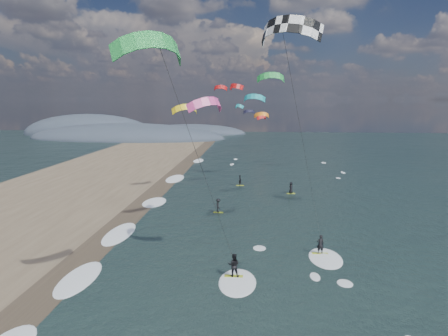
{
  "coord_description": "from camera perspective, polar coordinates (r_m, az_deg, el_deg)",
  "views": [
    {
      "loc": [
        1.45,
        -17.6,
        12.43
      ],
      "look_at": [
        -1.0,
        12.0,
        7.0
      ],
      "focal_mm": 30.0,
      "sensor_mm": 36.0,
      "label": 1
    }
  ],
  "objects": [
    {
      "name": "bg_kite_field",
      "position": [
        68.74,
        2.71,
        10.15
      ],
      "size": [
        14.37,
        75.52,
        8.45
      ],
      "color": "red",
      "rests_on": "ground"
    },
    {
      "name": "shoreline_surf",
      "position": [
        36.76,
        -15.27,
        -9.78
      ],
      "size": [
        2.4,
        79.4,
        0.11
      ],
      "color": "white",
      "rests_on": "ground"
    },
    {
      "name": "wet_sand_strip",
      "position": [
        33.12,
        -20.12,
        -12.34
      ],
      "size": [
        3.0,
        240.0,
        0.0
      ],
      "primitive_type": "cube",
      "color": "#382D23",
      "rests_on": "ground"
    },
    {
      "name": "far_kitesurfers",
      "position": [
        46.8,
        3.54,
        -4.05
      ],
      "size": [
        9.99,
        14.5,
        1.62
      ],
      "color": "#A9BD21",
      "rests_on": "ground"
    },
    {
      "name": "kitesurfer_near_a",
      "position": [
        24.64,
        10.43,
        12.23
      ],
      "size": [
        7.71,
        9.09,
        17.68
      ],
      "color": "#A9BD21",
      "rests_on": "ground"
    },
    {
      "name": "kitesurfer_near_b",
      "position": [
        20.92,
        -5.53,
        5.47
      ],
      "size": [
        7.04,
        9.15,
        16.2
      ],
      "color": "#A9BD21",
      "rests_on": "ground"
    },
    {
      "name": "coastal_hills",
      "position": [
        134.3,
        -15.5,
        4.68
      ],
      "size": [
        80.0,
        41.0,
        15.0
      ],
      "color": "#3D4756",
      "rests_on": "ground"
    }
  ]
}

